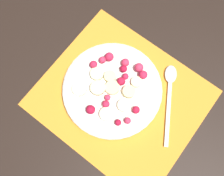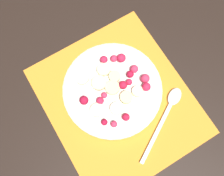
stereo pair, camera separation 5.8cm
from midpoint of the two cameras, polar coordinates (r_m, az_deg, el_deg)
ground_plane at (r=0.61m, az=-0.60°, el=-2.80°), size 3.00×3.00×0.00m
placemat at (r=0.61m, az=-0.60°, el=-2.74°), size 0.38×0.33×0.01m
fruit_bowl at (r=0.59m, az=-2.72°, el=-0.86°), size 0.24×0.24×0.05m
spoon at (r=0.62m, az=10.55°, el=-0.31°), size 0.12×0.18×0.01m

